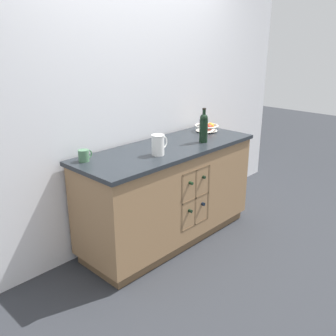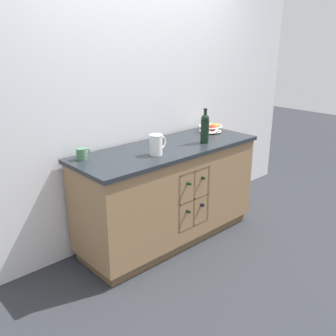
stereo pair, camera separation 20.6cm
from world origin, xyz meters
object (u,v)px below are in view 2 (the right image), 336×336
white_pitcher (156,144)px  ceramic_mug (82,154)px  fruit_bowl (211,128)px  standing_wine_bottle (205,128)px

white_pitcher → ceramic_mug: 0.59m
fruit_bowl → ceramic_mug: size_ratio=2.00×
white_pitcher → standing_wine_bottle: size_ratio=0.54×
white_pitcher → fruit_bowl: bearing=12.9°
white_pitcher → ceramic_mug: white_pitcher is taller
fruit_bowl → standing_wine_bottle: 0.43m
fruit_bowl → ceramic_mug: (-1.42, 0.09, 0.00)m
fruit_bowl → white_pitcher: white_pitcher is taller
white_pitcher → standing_wine_bottle: bearing=-2.2°
ceramic_mug → standing_wine_bottle: size_ratio=0.38×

